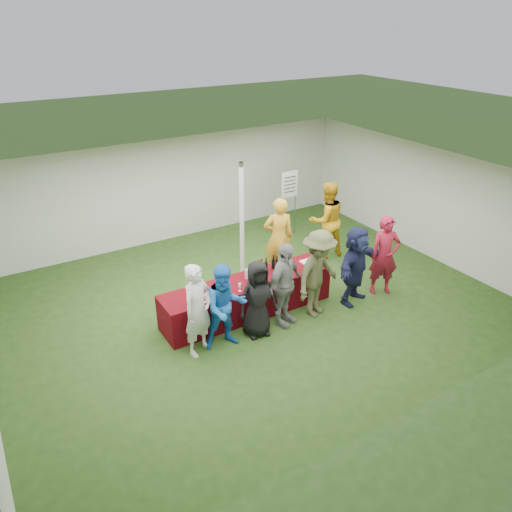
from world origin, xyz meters
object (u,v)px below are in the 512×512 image
customer_0 (198,310)px  customer_4 (318,274)px  customer_5 (356,265)px  wine_list_sign (289,189)px  customer_3 (284,285)px  staff_back (326,220)px  dump_bucket (317,262)px  customer_2 (258,299)px  customer_6 (385,256)px  staff_pourer (278,237)px  customer_1 (226,307)px  serving_table (248,297)px

customer_0 → customer_4: customer_4 is taller
customer_5 → customer_4: bearing=158.9°
wine_list_sign → customer_3: (-2.54, -3.53, -0.45)m
staff_back → customer_0: bearing=30.3°
dump_bucket → customer_2: 1.84m
customer_5 → customer_2: bearing=158.8°
dump_bucket → customer_3: 1.24m
wine_list_sign → customer_6: 3.65m
customer_0 → customer_6: size_ratio=0.99×
staff_pourer → customer_5: staff_pourer is taller
staff_back → customer_2: 3.79m
customer_2 → customer_6: (3.14, -0.06, 0.12)m
staff_back → customer_2: size_ratio=1.26×
staff_back → customer_4: bearing=54.6°
customer_0 → customer_6: 4.33m
wine_list_sign → customer_1: size_ratio=1.09×
staff_pourer → customer_0: size_ratio=1.07×
serving_table → staff_pourer: bearing=36.6°
customer_3 → wine_list_sign: bearing=31.5°
staff_pourer → customer_0: (-2.84, -1.74, -0.06)m
customer_6 → staff_back: bearing=112.0°
staff_back → customer_0: staff_back is taller
customer_1 → customer_3: (1.30, 0.05, 0.04)m
customer_0 → customer_2: 1.19m
serving_table → staff_pourer: size_ratio=1.91×
wine_list_sign → staff_back: bearing=-88.5°
customer_3 → customer_4: customer_4 is taller
staff_back → customer_0: 4.80m
customer_4 → customer_6: (1.75, -0.04, -0.03)m
dump_bucket → staff_back: staff_back is taller
dump_bucket → staff_pourer: size_ratio=0.11×
customer_6 → serving_table: bearing=-171.2°
staff_back → customer_0: size_ratio=1.10×
customer_5 → customer_0: bearing=158.0°
staff_back → customer_3: size_ratio=1.12×
wine_list_sign → staff_pourer: (-1.51, -1.76, -0.37)m
serving_table → customer_5: customer_5 is taller
staff_back → customer_5: staff_back is taller
customer_3 → customer_0: bearing=156.3°
customer_1 → customer_0: bearing=-178.0°
wine_list_sign → customer_1: 5.27m
serving_table → customer_3: (0.41, -0.69, 0.49)m
customer_2 → customer_4: 1.40m
staff_back → customer_3: (-2.58, -1.98, -0.10)m
customer_2 → customer_6: 3.14m
customer_1 → customer_3: bearing=12.8°
customer_2 → serving_table: bearing=81.8°
customer_4 → customer_2: bearing=160.3°
dump_bucket → customer_6: (1.37, -0.56, 0.05)m
dump_bucket → wine_list_sign: (1.39, 3.06, 0.48)m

